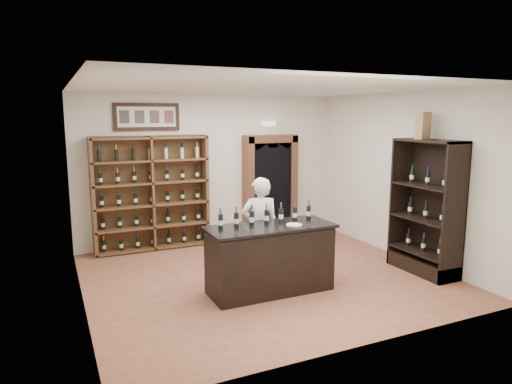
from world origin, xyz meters
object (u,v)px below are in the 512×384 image
Objects in this scene: counter_bottle_0 at (221,221)px; wine_shelf at (151,193)px; side_cabinet at (426,228)px; wine_crate at (423,126)px; tasting_counter at (270,259)px; shopkeeper at (260,228)px.

wine_shelf is at bearing 97.70° from counter_bottle_0.
side_cabinet is 5.09× the size of wine_crate.
tasting_counter is 0.85× the size of side_cabinet.
wine_shelf is 7.33× the size of counter_bottle_0.
wine_crate is at bearing -2.95° from tasting_counter.
shopkeeper is 3.77× the size of wine_crate.
tasting_counter is at bearing -69.44° from wine_shelf.
shopkeeper is at bearing 160.94° from side_cabinet.
shopkeeper is (1.22, -2.33, -0.28)m from wine_shelf.
wine_crate reaches higher than side_cabinet.
side_cabinet is (3.44, -0.42, -0.35)m from counter_bottle_0.
side_cabinet reaches higher than shopkeeper.
shopkeeper reaches higher than counter_bottle_0.
shopkeeper is (-2.61, 0.90, 0.06)m from side_cabinet.
wine_crate is (3.79, -3.07, 1.32)m from wine_shelf.
counter_bottle_0 is at bearing -82.30° from wine_shelf.
wine_shelf is at bearing 139.79° from side_cabinet.
side_cabinet is 2.76m from shopkeeper.
wine_shelf reaches higher than counter_bottle_0.
counter_bottle_0 is 1.01m from shopkeeper.
side_cabinet is at bearing 177.38° from shopkeeper.
tasting_counter is at bearing 157.82° from wine_crate.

